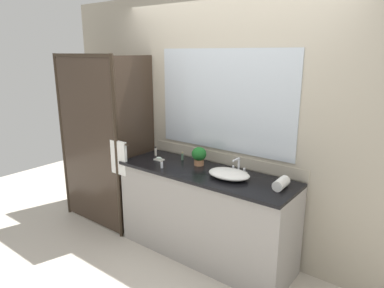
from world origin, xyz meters
The scene contains 12 objects.
ground_plane centered at (0.00, 0.00, 0.00)m, with size 8.00×8.00×0.00m, color beige.
wall_back_with_mirror centered at (0.00, 0.34, 1.31)m, with size 4.40×0.06×2.60m.
vanity_cabinet centered at (0.00, 0.01, 0.45)m, with size 1.80×0.58×0.90m.
shower_enclosure centered at (-1.27, -0.19, 1.02)m, with size 1.20×0.59×2.00m.
sink_basin centered at (0.28, 0.00, 0.94)m, with size 0.40×0.29×0.07m, color white.
faucet centered at (0.28, 0.17, 0.95)m, with size 0.17×0.13×0.15m.
potted_plant centered at (-0.16, 0.13, 1.00)m, with size 0.15×0.15×0.19m.
soap_dish centered at (-0.59, 0.00, 0.91)m, with size 0.10×0.07×0.04m.
amenity_bottle_lotion centered at (-0.40, 0.16, 0.94)m, with size 0.02×0.02×0.09m.
amenity_bottle_shampoo centered at (-0.73, 0.10, 0.95)m, with size 0.03×0.03×0.10m.
amenity_bottle_body_wash centered at (-0.39, -0.17, 0.94)m, with size 0.03×0.03×0.08m.
rolled_towel_near_edge centered at (0.76, 0.04, 0.95)m, with size 0.09×0.09×0.19m, color white.
Camera 1 is at (1.81, -2.55, 2.01)m, focal length 32.15 mm.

